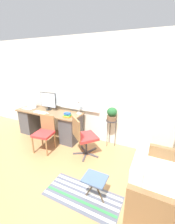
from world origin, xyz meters
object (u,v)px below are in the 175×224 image
object	(u,v)px
office_chair_swivel	(83,136)
plant_stand	(111,123)
book_stack	(67,115)
monitor	(48,101)
potted_plant	(112,114)
desk_chair_wooden	(45,132)
keyboard	(40,112)
laptop	(30,106)
desk_lamp	(79,103)
folding_stool	(95,180)
couch_loveseat	(155,185)
mouse	(48,114)

from	to	relation	value
office_chair_swivel	plant_stand	size ratio (longest dim) A/B	1.33
book_stack	office_chair_swivel	world-z (taller)	office_chair_swivel
monitor	potted_plant	xyz separation A→B (m)	(1.84, 0.16, -0.16)
book_stack	desk_chair_wooden	xyz separation A→B (m)	(-0.35, -0.49, -0.33)
monitor	keyboard	world-z (taller)	monitor
laptop	desk_lamp	bearing A→B (deg)	7.87
monitor	folding_stool	xyz separation A→B (m)	(2.13, -1.53, -0.64)
keyboard	folding_stool	world-z (taller)	keyboard
desk_chair_wooden	plant_stand	world-z (taller)	desk_chair_wooden
desk_lamp	folding_stool	xyz separation A→B (m)	(1.18, -1.61, -0.67)
folding_stool	monitor	bearing A→B (deg)	144.45
laptop	folding_stool	xyz separation A→B (m)	(2.74, -1.40, -0.43)
keyboard	plant_stand	world-z (taller)	keyboard
keyboard	book_stack	size ratio (longest dim) A/B	2.10
couch_loveseat	folding_stool	world-z (taller)	couch_loveseat
mouse	book_stack	size ratio (longest dim) A/B	0.32
office_chair_swivel	couch_loveseat	size ratio (longest dim) A/B	0.75
book_stack	couch_loveseat	size ratio (longest dim) A/B	0.15
mouse	desk_chair_wooden	distance (m)	0.57
laptop	folding_stool	world-z (taller)	laptop
desk_chair_wooden	plant_stand	xyz separation A→B (m)	(1.37, 0.90, 0.14)
desk_lamp	book_stack	size ratio (longest dim) A/B	2.07
laptop	book_stack	bearing A→B (deg)	-5.11
desk_chair_wooden	plant_stand	distance (m)	1.65
monitor	plant_stand	size ratio (longest dim) A/B	0.76
laptop	couch_loveseat	distance (m)	3.73
desk_chair_wooden	potted_plant	world-z (taller)	potted_plant
desk_chair_wooden	couch_loveseat	world-z (taller)	desk_chair_wooden
monitor	desk_chair_wooden	xyz separation A→B (m)	(0.46, -0.74, -0.55)
laptop	plant_stand	world-z (taller)	laptop
laptop	couch_loveseat	size ratio (longest dim) A/B	0.27
potted_plant	plant_stand	bearing A→B (deg)	-90.00
book_stack	office_chair_swivel	distance (m)	0.72
desk_lamp	monitor	bearing A→B (deg)	-174.85
keyboard	plant_stand	bearing A→B (deg)	14.10
office_chair_swivel	desk_chair_wooden	bearing A→B (deg)	53.21
mouse	plant_stand	distance (m)	1.68
book_stack	plant_stand	size ratio (longest dim) A/B	0.27
folding_stool	couch_loveseat	bearing A→B (deg)	25.11
couch_loveseat	monitor	bearing A→B (deg)	68.91
folding_stool	laptop	bearing A→B (deg)	152.96
keyboard	office_chair_swivel	world-z (taller)	office_chair_swivel
mouse	desk_lamp	bearing A→B (deg)	28.92
laptop	mouse	bearing A→B (deg)	-12.40
folding_stool	plant_stand	bearing A→B (deg)	100.03
keyboard	desk_lamp	world-z (taller)	desk_lamp
laptop	monitor	size ratio (longest dim) A/B	0.63
plant_stand	monitor	bearing A→B (deg)	-175.08
office_chair_swivel	couch_loveseat	world-z (taller)	office_chair_swivel
laptop	desk_lamp	size ratio (longest dim) A/B	0.87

